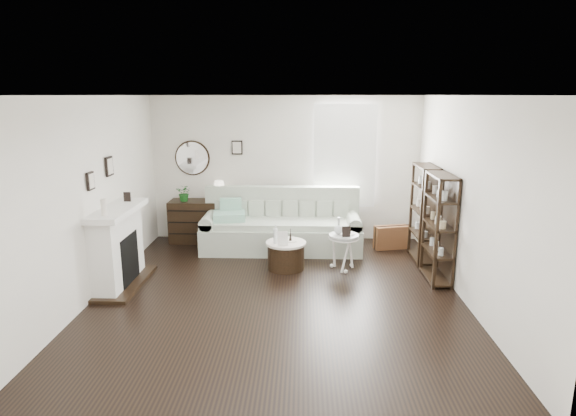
{
  "coord_description": "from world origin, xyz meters",
  "views": [
    {
      "loc": [
        0.33,
        -6.21,
        2.71
      ],
      "look_at": [
        0.11,
        0.8,
        1.05
      ],
      "focal_mm": 30.0,
      "sensor_mm": 36.0,
      "label": 1
    }
  ],
  "objects_px": {
    "dresser": "(202,221)",
    "drum_table": "(286,255)",
    "sofa": "(282,229)",
    "pedestal_table": "(344,237)"
  },
  "relations": [
    {
      "from": "sofa",
      "to": "pedestal_table",
      "type": "xyz_separation_m",
      "value": [
        1.02,
        -1.05,
        0.17
      ]
    },
    {
      "from": "drum_table",
      "to": "pedestal_table",
      "type": "xyz_separation_m",
      "value": [
        0.91,
        -0.01,
        0.3
      ]
    },
    {
      "from": "sofa",
      "to": "pedestal_table",
      "type": "height_order",
      "value": "sofa"
    },
    {
      "from": "sofa",
      "to": "drum_table",
      "type": "relative_size",
      "value": 4.38
    },
    {
      "from": "drum_table",
      "to": "pedestal_table",
      "type": "distance_m",
      "value": 0.96
    },
    {
      "from": "sofa",
      "to": "dresser",
      "type": "xyz_separation_m",
      "value": [
        -1.51,
        0.38,
        0.03
      ]
    },
    {
      "from": "dresser",
      "to": "drum_table",
      "type": "relative_size",
      "value": 1.85
    },
    {
      "from": "pedestal_table",
      "to": "sofa",
      "type": "bearing_deg",
      "value": 134.41
    },
    {
      "from": "pedestal_table",
      "to": "dresser",
      "type": "bearing_deg",
      "value": 150.61
    },
    {
      "from": "dresser",
      "to": "drum_table",
      "type": "height_order",
      "value": "dresser"
    }
  ]
}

